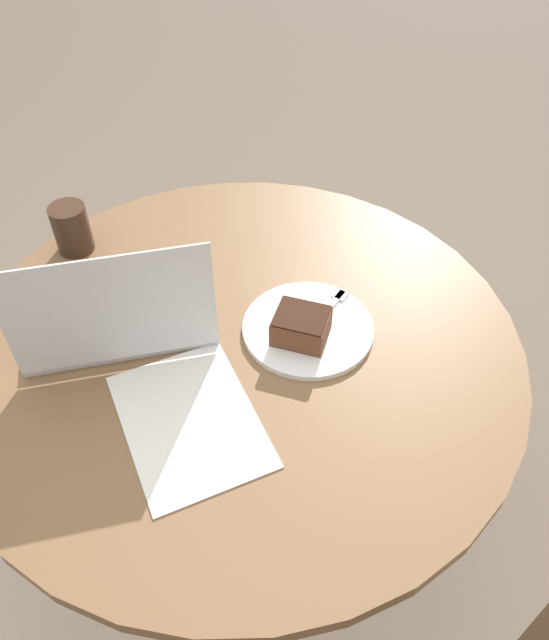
{
  "coord_description": "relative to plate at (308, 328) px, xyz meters",
  "views": [
    {
      "loc": [
        -0.79,
        0.03,
        1.56
      ],
      "look_at": [
        0.0,
        -0.06,
        0.75
      ],
      "focal_mm": 35.0,
      "sensor_mm": 36.0,
      "label": 1
    }
  ],
  "objects": [
    {
      "name": "fork",
      "position": [
        0.03,
        -0.04,
        0.01
      ],
      "size": [
        0.14,
        0.13,
        0.0
      ],
      "rotation": [
        0.0,
        0.0,
        5.59
      ],
      "color": "silver",
      "rests_on": "plate"
    },
    {
      "name": "paper_document",
      "position": [
        -0.18,
        0.23,
        -0.0
      ],
      "size": [
        0.34,
        0.29,
        0.0
      ],
      "rotation": [
        0.0,
        0.0,
        0.3
      ],
      "color": "white",
      "rests_on": "dining_table"
    },
    {
      "name": "ground_plane",
      "position": [
        -0.01,
        0.13,
        -0.71
      ],
      "size": [
        12.0,
        12.0,
        0.0
      ],
      "primitive_type": "plane",
      "color": "#6B5B4C"
    },
    {
      "name": "coffee_glass",
      "position": [
        0.3,
        0.46,
        0.05
      ],
      "size": [
        0.08,
        0.08,
        0.11
      ],
      "color": "#3D2619",
      "rests_on": "dining_table"
    },
    {
      "name": "cake_slice",
      "position": [
        -0.02,
        0.02,
        0.03
      ],
      "size": [
        0.12,
        0.12,
        0.06
      ],
      "rotation": [
        0.0,
        0.0,
        4.29
      ],
      "color": "brown",
      "rests_on": "plate"
    },
    {
      "name": "laptop",
      "position": [
        0.04,
        0.35,
        0.04
      ],
      "size": [
        0.27,
        0.37,
        0.25
      ],
      "rotation": [
        0.0,
        0.0,
        4.82
      ],
      "color": "silver",
      "rests_on": "dining_table"
    },
    {
      "name": "dining_table",
      "position": [
        -0.01,
        0.13,
        -0.15
      ],
      "size": [
        1.05,
        1.05,
        0.71
      ],
      "color": "brown",
      "rests_on": "ground_plane"
    },
    {
      "name": "plate",
      "position": [
        0.0,
        0.0,
        0.0
      ],
      "size": [
        0.25,
        0.25,
        0.01
      ],
      "color": "white",
      "rests_on": "dining_table"
    }
  ]
}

